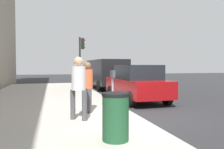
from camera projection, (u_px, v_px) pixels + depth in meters
The scene contains 9 objects.
ground_plane at pixel (133, 117), 7.59m from camera, with size 80.00×80.00×0.00m, color #2B2B2D.
sidewalk_slab at pixel (40, 120), 6.81m from camera, with size 28.00×6.00×0.15m, color #B7B2A8.
parking_meter at pixel (113, 81), 8.25m from camera, with size 0.36×0.12×1.41m.
pedestrian_at_meter at pixel (87, 83), 7.61m from camera, with size 0.51×0.37×1.71m.
pedestrian_bystander at pixel (78, 82), 6.49m from camera, with size 0.41×0.46×1.84m.
parked_sedan_near at pixel (137, 83), 10.90m from camera, with size 4.45×2.07×1.77m.
parked_van_far at pixel (106, 72), 17.00m from camera, with size 5.26×2.24×2.18m.
traffic_signal at pixel (81, 54), 15.75m from camera, with size 0.24×0.44×3.60m.
trash_bin at pixel (116, 116), 4.72m from camera, with size 0.59×0.59×1.01m.
Camera 1 is at (-7.09, 2.65, 1.72)m, focal length 35.90 mm.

